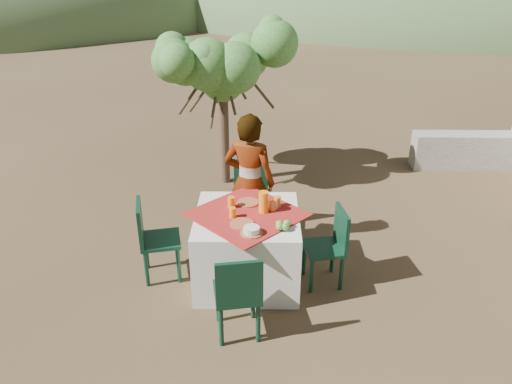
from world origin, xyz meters
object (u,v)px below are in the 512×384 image
table (247,247)px  chair_near (238,293)px  juice_pitcher (264,202)px  chair_right (331,243)px  shrub_tree (228,72)px  chair_left (153,236)px  person (250,183)px  chair_far (250,194)px

table → chair_near: chair_near is taller
juice_pitcher → chair_right: bearing=-7.4°
chair_near → chair_right: bearing=-146.1°
chair_right → shrub_tree: shrub_tree is taller
chair_left → person: person is taller
chair_right → chair_left: bearing=-101.9°
person → juice_pitcher: size_ratio=7.27×
table → chair_left: bearing=178.5°
person → table: bearing=105.3°
chair_left → chair_right: 1.80m
chair_right → juice_pitcher: (-0.67, 0.09, 0.41)m
chair_far → shrub_tree: shrub_tree is taller
chair_far → table: bearing=-85.2°
chair_far → shrub_tree: (-0.33, 1.47, 1.11)m
chair_near → chair_left: chair_left is taller
shrub_tree → person: bearing=-79.3°
chair_far → chair_near: 1.86m
person → juice_pitcher: (0.16, -0.62, 0.08)m
chair_far → chair_right: (0.83, -1.03, -0.03)m
chair_near → person: person is taller
chair_right → chair_far: bearing=-150.8°
chair_left → shrub_tree: size_ratio=0.43×
chair_right → shrub_tree: 2.98m
chair_far → juice_pitcher: (0.16, -0.94, 0.38)m
table → juice_pitcher: bearing=14.7°
chair_near → person: bearing=-101.6°
juice_pitcher → chair_near: bearing=-103.1°
chair_right → shrub_tree: bearing=-164.7°
table → juice_pitcher: 0.52m
chair_near → chair_right: chair_near is taller
person → chair_left: bearing=49.7°
chair_right → chair_near: bearing=-56.4°
chair_far → person: bearing=-84.1°
chair_far → shrub_tree: size_ratio=0.44×
chair_far → chair_left: (-0.96, -0.96, -0.01)m
person → chair_near: bearing=103.9°
chair_left → person: 1.20m
table → chair_far: 0.99m
table → chair_left: chair_left is taller
table → chair_left: size_ratio=1.51×
shrub_tree → juice_pitcher: size_ratio=9.37×
chair_right → table: bearing=-102.7°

